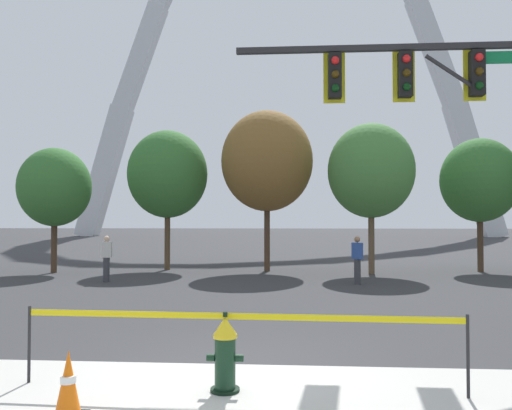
# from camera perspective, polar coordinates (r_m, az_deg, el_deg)

# --- Properties ---
(ground_plane) EXTENTS (240.00, 240.00, 0.00)m
(ground_plane) POSITION_cam_1_polar(r_m,az_deg,el_deg) (7.64, -2.84, -17.94)
(ground_plane) COLOR #333335
(fire_hydrant) EXTENTS (0.46, 0.48, 0.99)m
(fire_hydrant) POSITION_cam_1_polar(r_m,az_deg,el_deg) (6.62, -3.47, -16.31)
(fire_hydrant) COLOR black
(fire_hydrant) RESTS_ON ground
(caution_tape_barrier) EXTENTS (5.59, 0.23, 1.01)m
(caution_tape_barrier) POSITION_cam_1_polar(r_m,az_deg,el_deg) (6.60, -1.95, -14.32)
(caution_tape_barrier) COLOR #232326
(caution_tape_barrier) RESTS_ON ground
(traffic_cone_by_hydrant) EXTENTS (0.36, 0.36, 0.73)m
(traffic_cone_by_hydrant) POSITION_cam_1_polar(r_m,az_deg,el_deg) (6.18, -20.27, -18.32)
(traffic_cone_by_hydrant) COLOR black
(traffic_cone_by_hydrant) RESTS_ON ground
(traffic_signal_gantry) EXTENTS (6.42, 0.44, 6.00)m
(traffic_signal_gantry) POSITION_cam_1_polar(r_m,az_deg,el_deg) (11.03, 21.81, 9.56)
(traffic_signal_gantry) COLOR #232326
(traffic_signal_gantry) RESTS_ON ground
(monument_arch) EXTENTS (55.33, 2.54, 52.18)m
(monument_arch) POSITION_cam_1_polar(r_m,az_deg,el_deg) (69.36, 3.21, 15.75)
(monument_arch) COLOR silver
(monument_arch) RESTS_ON ground
(tree_far_left) EXTENTS (2.90, 2.90, 5.07)m
(tree_far_left) POSITION_cam_1_polar(r_m,az_deg,el_deg) (22.24, -21.59, 1.85)
(tree_far_left) COLOR #473323
(tree_far_left) RESTS_ON ground
(tree_left_mid) EXTENTS (3.43, 3.43, 6.00)m
(tree_left_mid) POSITION_cam_1_polar(r_m,az_deg,el_deg) (22.31, -9.85, 3.40)
(tree_left_mid) COLOR brown
(tree_left_mid) RESTS_ON ground
(tree_center_left) EXTENTS (3.85, 3.85, 6.73)m
(tree_center_left) POSITION_cam_1_polar(r_m,az_deg,el_deg) (21.48, 1.24, 4.92)
(tree_center_left) COLOR #473323
(tree_center_left) RESTS_ON ground
(tree_center_right) EXTENTS (3.41, 3.41, 5.97)m
(tree_center_right) POSITION_cam_1_polar(r_m,az_deg,el_deg) (20.74, 12.74, 3.75)
(tree_center_right) COLOR brown
(tree_center_right) RESTS_ON ground
(tree_right_mid) EXTENTS (3.16, 3.16, 5.53)m
(tree_right_mid) POSITION_cam_1_polar(r_m,az_deg,el_deg) (23.08, 23.72, 2.54)
(tree_right_mid) COLOR #473323
(tree_right_mid) RESTS_ON ground
(pedestrian_walking_left) EXTENTS (0.36, 0.24, 1.59)m
(pedestrian_walking_left) POSITION_cam_1_polar(r_m,az_deg,el_deg) (18.43, -16.38, -5.72)
(pedestrian_walking_left) COLOR #38383D
(pedestrian_walking_left) RESTS_ON ground
(pedestrian_standing_center) EXTENTS (0.37, 0.39, 1.59)m
(pedestrian_standing_center) POSITION_cam_1_polar(r_m,az_deg,el_deg) (17.36, 11.27, -6.01)
(pedestrian_standing_center) COLOR #38383D
(pedestrian_standing_center) RESTS_ON ground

